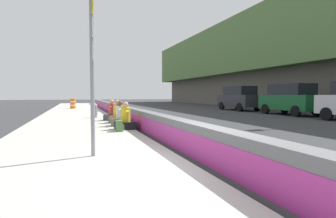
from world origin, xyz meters
TOP-DOWN VIEW (x-y plane):
  - ground_plane at (0.00, 0.00)m, footprint 160.00×160.00m
  - sidewalk_strip at (0.00, 2.65)m, footprint 80.00×4.40m
  - jersey_barrier at (0.00, 0.00)m, footprint 76.00×0.45m
  - route_sign_post at (0.98, 2.27)m, footprint 0.44×0.09m
  - fire_hydrant at (11.41, 1.54)m, footprint 0.26×0.46m
  - seated_person_foreground at (5.47, 0.77)m, footprint 0.72×0.83m
  - seated_person_middle at (6.72, 0.79)m, footprint 0.78×0.88m
  - seated_person_rear at (8.04, 0.72)m, footprint 0.86×0.94m
  - seated_person_far at (9.46, 0.81)m, footprint 0.88×0.96m
  - backpack at (4.87, 1.10)m, footprint 0.32×0.28m
  - construction_barrel at (22.92, 2.89)m, footprint 0.54×0.54m
  - parked_car_third at (10.90, -12.32)m, footprint 4.81×2.08m
  - parked_car_fourth at (17.17, -12.06)m, footprint 4.83×2.12m

SIDE VIEW (x-z plane):
  - ground_plane at x=0.00m, z-range 0.00..0.00m
  - sidewalk_strip at x=0.00m, z-range 0.00..0.14m
  - backpack at x=4.87m, z-range 0.13..0.53m
  - jersey_barrier at x=0.00m, z-range 0.00..0.85m
  - seated_person_foreground at x=5.47m, z-range -0.06..1.02m
  - seated_person_far at x=9.46m, z-range -0.07..1.03m
  - seated_person_middle at x=6.72m, z-range -0.07..1.04m
  - seated_person_rear at x=8.04m, z-range -0.07..1.04m
  - fire_hydrant at x=11.41m, z-range 0.15..1.03m
  - construction_barrel at x=22.92m, z-range 0.14..1.09m
  - parked_car_third at x=10.90m, z-range 0.04..2.32m
  - parked_car_fourth at x=17.17m, z-range 0.04..2.32m
  - route_sign_post at x=0.98m, z-range 0.43..4.03m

